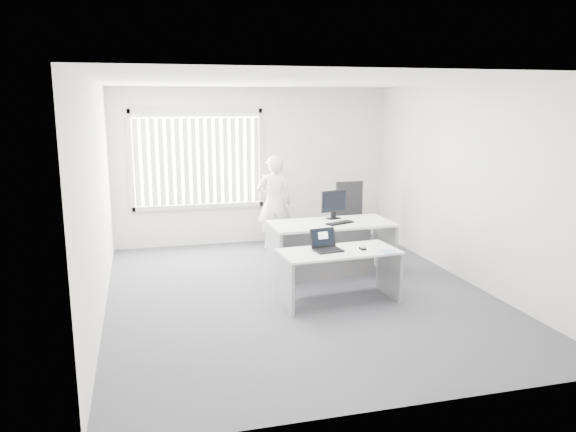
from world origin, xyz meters
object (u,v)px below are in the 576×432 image
object	(u,v)px
office_chair	(352,228)
desk_near	(339,265)
monitor	(334,205)
desk_far	(331,238)
laptop	(328,241)
person	(274,203)

from	to	relation	value
office_chair	desk_near	bearing A→B (deg)	-115.56
office_chair	monitor	world-z (taller)	monitor
desk_far	laptop	distance (m)	1.15
desk_far	laptop	xyz separation A→B (m)	(-0.41, -1.05, 0.23)
desk_near	laptop	xyz separation A→B (m)	(-0.15, 0.00, 0.33)
monitor	desk_near	bearing A→B (deg)	-122.00
desk_near	desk_far	world-z (taller)	desk_far
office_chair	laptop	size ratio (longest dim) A/B	3.37
desk_near	person	distance (m)	2.80
desk_far	person	world-z (taller)	person
desk_near	laptop	world-z (taller)	laptop
desk_near	desk_far	distance (m)	1.09
office_chair	laptop	distance (m)	2.81
office_chair	monitor	distance (m)	1.54
person	desk_far	bearing A→B (deg)	113.84
desk_near	desk_far	size ratio (longest dim) A/B	0.86
desk_near	office_chair	bearing A→B (deg)	61.25
desk_near	laptop	distance (m)	0.36
desk_near	monitor	size ratio (longest dim) A/B	3.57
desk_far	office_chair	bearing A→B (deg)	56.68
person	desk_near	bearing A→B (deg)	102.92
desk_far	office_chair	size ratio (longest dim) A/B	1.54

